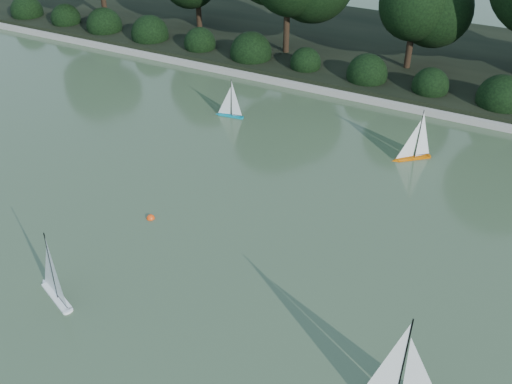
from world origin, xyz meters
TOP-DOWN VIEW (x-y plane):
  - ground at (0.00, 0.00)m, footprint 80.00×80.00m
  - pond_coping at (0.00, 9.00)m, footprint 40.00×0.35m
  - far_bank at (0.00, 13.00)m, footprint 40.00×8.00m
  - shrub_hedge at (0.00, 9.90)m, footprint 29.10×1.10m
  - sailboat_white_a at (-1.82, -1.26)m, footprint 1.09×0.57m
  - sailboat_orange at (2.50, 6.28)m, footprint 0.87×0.77m
  - sailboat_teal at (-2.61, 6.29)m, footprint 0.86×0.23m
  - race_buoy at (-1.68, 1.37)m, footprint 0.17×0.17m

SIDE VIEW (x-z plane):
  - ground at x=0.00m, z-range 0.00..0.00m
  - race_buoy at x=-1.68m, z-range -0.09..0.09m
  - pond_coping at x=0.00m, z-range 0.00..0.18m
  - far_bank at x=0.00m, z-range 0.00..0.30m
  - sailboat_teal at x=-2.61m, z-range -0.40..0.77m
  - sailboat_orange at x=2.50m, z-range -0.49..0.93m
  - sailboat_white_a at x=-1.82m, z-range -0.53..1.01m
  - shrub_hedge at x=0.00m, z-range -0.10..1.00m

